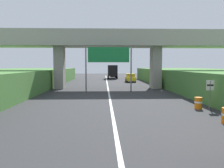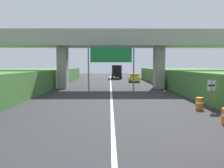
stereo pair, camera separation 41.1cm
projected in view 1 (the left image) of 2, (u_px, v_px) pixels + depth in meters
lane_centre_stripe at (109, 95)px, 25.60m from camera, size 0.20×99.18×0.01m
overpass_bridge at (108, 45)px, 32.46m from camera, size 40.00×4.80×8.23m
overhead_highway_sign at (109, 58)px, 28.36m from camera, size 5.88×0.18×5.73m
speed_limit_sign at (210, 90)px, 16.99m from camera, size 0.60×0.08×2.23m
truck_black at (112, 71)px, 57.72m from camera, size 2.44×7.30×3.44m
car_yellow at (130, 78)px, 45.74m from camera, size 1.86×4.10×1.72m
construction_barrel_3 at (198, 103)px, 17.34m from camera, size 0.57×0.57×0.90m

